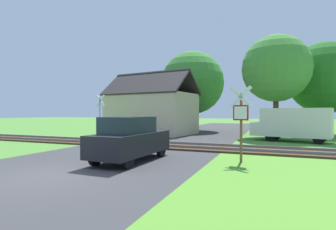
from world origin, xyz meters
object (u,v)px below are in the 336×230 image
Objects in this scene: tree_center at (192,83)px; tree_right at (276,69)px; house at (151,112)px; mail_truck at (293,123)px; crossing_sign_far at (100,114)px; parked_car at (130,139)px; stop_sign_near at (241,118)px; tree_far at (325,78)px.

tree_center is 9.58m from tree_right.
house is 12.07m from mail_truck.
tree_center reaches higher than crossing_sign_far.
house is 13.90m from parked_car.
parked_car is at bearing 161.37° from mail_truck.
tree_far is at bearing -99.49° from stop_sign_near.
tree_right is (12.05, 6.40, 3.55)m from crossing_sign_far.
tree_right reaches higher than stop_sign_near.
tree_right reaches higher than crossing_sign_far.
house is at bearing -177.97° from tree_right.
tree_far is at bearing 24.29° from house.
parked_car is (2.69, -18.07, -4.27)m from tree_center.
mail_truck is 12.18m from parked_car.
tree_far is 1.56× the size of mail_truck.
tree_center is at bearing 149.72° from tree_right.
tree_center reaches higher than house.
parked_car is (-6.60, -10.23, -0.34)m from mail_truck.
tree_right is (8.27, -4.83, 0.26)m from tree_center.
house is at bearing 113.83° from parked_car.
stop_sign_near is 9.19m from mail_truck.
tree_far reaches higher than tree_right.
tree_center reaches higher than mail_truck.
tree_right is at bearing -136.09° from tree_far.
mail_truck is at bearing -4.38° from house.
house is 1.65× the size of mail_truck.
tree_far is 8.38m from mail_truck.
stop_sign_near is 0.35× the size of house.
house is 11.28m from tree_right.
parked_car is at bearing -112.86° from tree_right.
mail_truck is at bearing 59.15° from parked_car.
crossing_sign_far is 0.38× the size of house.
house is at bearing -163.95° from tree_far.
tree_center is at bearing 64.03° from mail_truck.
crossing_sign_far is 13.52m from mail_truck.
house is 2.12× the size of parked_car.
tree_right is at bearing 32.87° from mail_truck.
tree_right is 1.55× the size of mail_truck.
mail_truck is (1.02, -3.01, -4.19)m from tree_right.
house is 1.07× the size of tree_right.
crossing_sign_far is at bearing 118.74° from mail_truck.
mail_truck is (11.76, -2.63, -0.77)m from house.
tree_right reaches higher than mail_truck.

